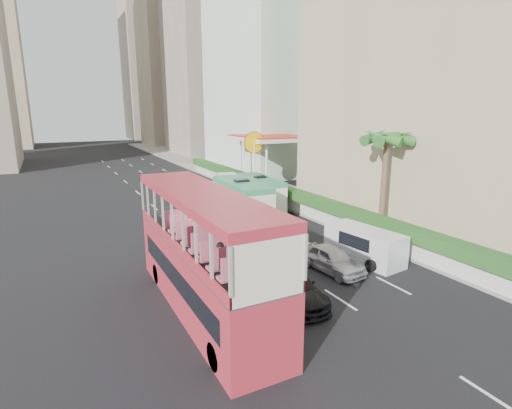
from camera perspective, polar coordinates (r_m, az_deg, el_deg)
ground_plane at (r=20.22m, az=9.20°, el=-10.77°), size 200.00×200.00×0.00m
double_decker_bus at (r=16.58m, az=-7.50°, el=-6.79°), size 2.50×11.00×5.06m
car_silver_lane_a at (r=23.16m, az=-1.70°, el=-7.38°), size 1.72×4.09×1.31m
car_silver_lane_b at (r=21.49m, az=10.70°, el=-9.33°), size 1.91×4.06×1.34m
car_black at (r=18.22m, az=4.95°, el=-13.47°), size 2.20×4.72×1.33m
van_asset at (r=33.01m, az=-4.19°, el=-1.03°), size 2.79×5.06×1.34m
minibus_near at (r=30.07m, az=-2.04°, el=0.49°), size 2.54×6.84×2.99m
minibus_far at (r=33.37m, az=0.58°, el=1.55°), size 2.56×6.26×2.71m
panel_van_near at (r=23.08m, az=15.19°, el=-5.57°), size 2.36×4.67×1.79m
panel_van_far at (r=38.92m, az=-3.65°, el=2.67°), size 2.81×5.13×1.94m
sidewalk at (r=45.26m, az=-0.46°, el=3.09°), size 6.00×120.00×0.18m
kerb_wall at (r=34.38m, az=3.71°, el=0.73°), size 0.30×44.00×1.00m
hedge at (r=34.21m, az=3.73°, el=2.12°), size 1.10×44.00×0.70m
palm_tree at (r=27.08m, az=17.76°, el=2.48°), size 0.36×0.36×6.40m
shell_station at (r=43.58m, az=1.92°, el=6.22°), size 6.50×8.00×5.50m
tower_mid at (r=80.10m, az=-6.02°, el=25.47°), size 16.00×16.00×50.00m
tower_far_a at (r=101.64m, az=-11.87°, el=20.97°), size 14.00×14.00×44.00m
tower_far_b at (r=122.55m, az=-14.79°, el=18.54°), size 14.00×14.00×40.00m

